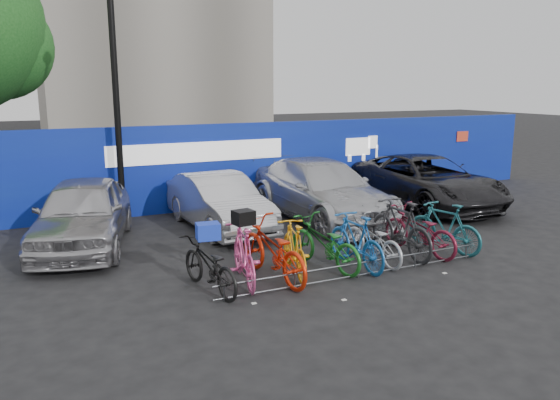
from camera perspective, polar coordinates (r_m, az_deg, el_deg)
ground at (r=10.71m, az=6.39°, el=-7.06°), size 100.00×100.00×0.00m
hoarding at (r=15.71m, az=-5.01°, el=3.63°), size 22.00×0.18×2.40m
lamppost at (r=14.16m, az=-16.77°, el=10.66°), size 0.25×0.50×6.11m
bike_rack at (r=10.18m, az=8.19°, el=-7.17°), size 5.60×0.03×0.30m
car_0 at (r=12.54m, az=-19.91°, el=-1.31°), size 2.87×4.73×1.51m
car_1 at (r=13.38m, az=-6.40°, el=-0.21°), size 1.65×4.12×1.33m
car_2 at (r=14.33m, az=4.37°, el=1.04°), size 2.32×5.34×1.53m
car_3 at (r=16.35m, az=15.00°, el=1.91°), size 2.58×5.33×1.46m
bike_0 at (r=9.43m, az=-7.43°, el=-6.79°), size 0.94×1.86×0.93m
bike_1 at (r=9.71m, az=-3.79°, el=-5.66°), size 0.82×1.87×1.09m
bike_2 at (r=9.87m, az=-0.81°, el=-5.28°), size 1.00×2.19×1.11m
bike_3 at (r=10.11m, az=1.51°, el=-5.10°), size 0.84×1.76×1.02m
bike_4 at (r=10.48m, az=4.64°, el=-4.56°), size 1.08×2.02×1.01m
bike_5 at (r=10.60m, az=7.96°, el=-4.26°), size 0.57×1.81×1.08m
bike_6 at (r=10.99m, az=9.65°, el=-4.15°), size 0.73×1.79×0.92m
bike_7 at (r=11.46m, az=12.51°, el=-2.88°), size 0.57×1.99×1.20m
bike_8 at (r=11.71m, az=14.29°, el=-3.12°), size 1.01×2.00×1.00m
bike_9 at (r=12.03m, az=16.81°, el=-2.72°), size 0.92×1.84×1.06m
cargo_crate at (r=9.25m, az=-7.53°, el=-3.26°), size 0.42×0.34×0.28m
cargo_topcase at (r=9.53m, az=-3.84°, el=-1.83°), size 0.38×0.35×0.25m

